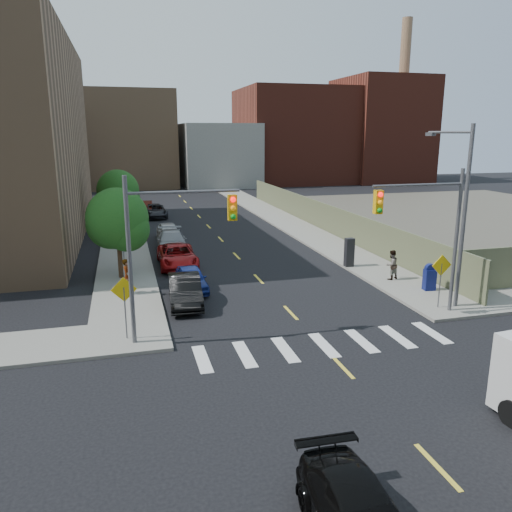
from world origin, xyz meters
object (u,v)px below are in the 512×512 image
parked_car_red (177,256)px  parked_car_grey (155,211)px  parked_car_white (168,232)px  parked_car_maroon (144,209)px  mailbox (430,277)px  parked_car_silver (172,242)px  payphone (349,252)px  parked_car_black (185,290)px  pedestrian_east (392,265)px  pedestrian_west (127,276)px  parked_car_blue (191,279)px

parked_car_red → parked_car_grey: 20.32m
parked_car_white → parked_car_maroon: bearing=93.7°
parked_car_grey → mailbox: size_ratio=3.32×
parked_car_silver → mailbox: 18.54m
parked_car_silver → payphone: 13.14m
parked_car_red → parked_car_silver: (0.07, 4.37, 0.04)m
parked_car_black → pedestrian_east: bearing=7.5°
parked_car_red → mailbox: bearing=-35.3°
parked_car_red → pedestrian_east: pedestrian_east is taller
payphone → pedestrian_east: (1.12, -3.37, -0.05)m
parked_car_red → parked_car_silver: bearing=89.2°
parked_car_silver → parked_car_maroon: (-1.17, 17.41, -0.00)m
mailbox → pedestrian_west: pedestrian_west is taller
parked_car_blue → parked_car_red: (-0.20, 5.31, 0.06)m
parked_car_red → pedestrian_west: pedestrian_west is taller
parked_car_maroon → mailbox: (13.90, -30.89, 0.11)m
pedestrian_west → parked_car_black: bearing=-108.1°
parked_car_black → parked_car_white: size_ratio=1.07×
pedestrian_west → parked_car_grey: bearing=11.8°
parked_car_red → payphone: 11.21m
parked_car_white → pedestrian_east: size_ratio=2.41×
parked_car_silver → mailbox: size_ratio=3.52×
parked_car_maroon → pedestrian_west: pedestrian_west is taller
parked_car_silver → parked_car_white: (0.13, 4.04, -0.04)m
payphone → parked_car_blue: bearing=-169.5°
parked_car_red → mailbox: size_ratio=3.49×
parked_car_white → parked_car_grey: bearing=89.6°
parked_car_grey → mailbox: bearing=-68.6°
parked_car_black → parked_car_maroon: parked_car_maroon is taller
parked_car_black → parked_car_silver: parked_car_silver is taller
parked_car_red → parked_car_blue: bearing=-87.8°
parked_car_silver → pedestrian_west: size_ratio=2.74×
parked_car_blue → pedestrian_west: bearing=-177.9°
parked_car_white → pedestrian_west: size_ratio=2.21×
parked_car_blue → parked_car_white: 13.72m
parked_car_blue → parked_car_silver: 9.68m
parked_car_red → pedestrian_east: bearing=-29.5°
parked_car_grey → pedestrian_west: bearing=-99.2°
mailbox → pedestrian_east: pedestrian_east is taller
parked_car_grey → payphone: 26.03m
parked_car_white → parked_car_black: bearing=-94.2°
payphone → parked_car_red: bearing=162.6°
parked_car_grey → mailbox: 32.14m
parked_car_red → payphone: size_ratio=2.81×
parked_car_blue → parked_car_black: bearing=-106.5°
mailbox → payphone: bearing=116.4°
parked_car_grey → pedestrian_west: pedestrian_west is taller
parked_car_red → parked_car_maroon: 21.81m
parked_car_white → pedestrian_east: bearing=-54.3°
parked_car_black → parked_car_silver: 11.97m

